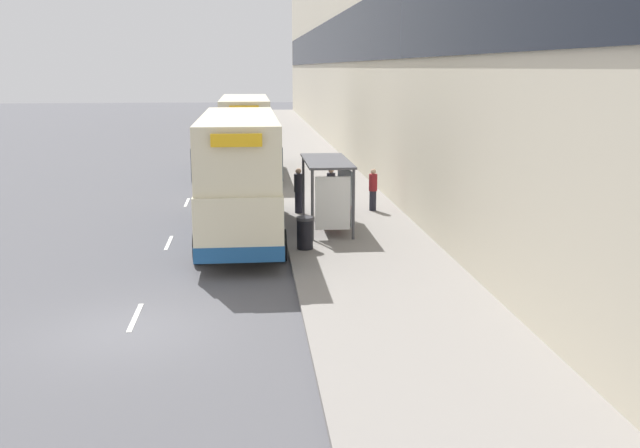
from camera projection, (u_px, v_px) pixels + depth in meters
name	position (u px, v px, depth m)	size (l,w,h in m)	color
ground_plane	(129.00, 331.00, 16.25)	(220.00, 220.00, 0.00)	#515156
pavement	(298.00, 146.00, 54.28)	(5.00, 93.00, 0.14)	gray
terrace_facade	(350.00, 29.00, 52.82)	(3.10, 93.00, 17.31)	beige
lane_mark_0	(135.00, 317.00, 17.13)	(0.12, 2.00, 0.01)	silver
lane_mark_1	(169.00, 243.00, 24.43)	(0.12, 2.00, 0.01)	silver
lane_mark_2	(187.00, 202.00, 31.73)	(0.12, 2.00, 0.01)	silver
lane_mark_3	(198.00, 177.00, 39.03)	(0.12, 2.00, 0.01)	silver
lane_mark_4	(206.00, 160.00, 46.33)	(0.12, 2.00, 0.01)	silver
lane_mark_5	(212.00, 147.00, 53.63)	(0.12, 2.00, 0.01)	silver
lane_mark_6	(216.00, 138.00, 60.93)	(0.12, 2.00, 0.01)	silver
bus_shelter	(332.00, 182.00, 25.58)	(1.60, 4.20, 2.48)	#4C4C51
double_decker_bus_near	(240.00, 174.00, 24.64)	(2.85, 10.23, 4.30)	beige
double_decker_bus_ahead	(245.00, 135.00, 39.10)	(2.85, 10.30, 4.30)	beige
car_0	(244.00, 123.00, 66.32)	(2.02, 4.45, 1.78)	navy
pedestrian_at_shelter	(298.00, 190.00, 28.59)	(0.36, 0.36, 1.82)	#23232D
pedestrian_1	(331.00, 188.00, 29.21)	(0.35, 0.35, 1.76)	#23232D
pedestrian_2	(373.00, 189.00, 29.08)	(0.34, 0.34, 1.73)	#23232D
litter_bin	(305.00, 233.00, 22.97)	(0.55, 0.55, 1.05)	black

